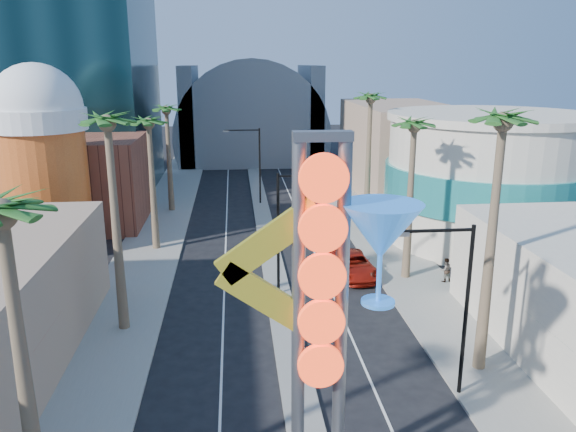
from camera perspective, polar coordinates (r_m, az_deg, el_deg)
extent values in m
cube|color=gray|center=(51.00, -13.05, -1.46)|extent=(5.00, 100.00, 0.15)
cube|color=gray|center=(51.97, 8.18, -0.89)|extent=(5.00, 100.00, 0.15)
cube|color=gray|center=(53.48, -2.52, -0.28)|extent=(1.60, 84.00, 0.15)
cube|color=brown|center=(54.17, -19.75, 3.30)|extent=(10.00, 10.00, 8.00)
cube|color=tan|center=(64.89, 11.29, 6.67)|extent=(10.00, 20.00, 10.00)
cylinder|color=#B94618|center=(46.73, -23.34, 2.38)|extent=(6.40, 6.40, 10.00)
cylinder|color=white|center=(45.93, -24.06, 8.95)|extent=(7.00, 7.00, 1.60)
sphere|color=white|center=(45.87, -24.17, 9.94)|extent=(6.60, 6.60, 6.60)
cylinder|color=beige|center=(49.01, 19.51, 3.31)|extent=(16.00, 16.00, 10.00)
cylinder|color=teal|center=(49.01, 19.51, 3.31)|extent=(16.60, 16.60, 3.00)
cylinder|color=beige|center=(48.26, 20.08, 9.47)|extent=(16.60, 16.60, 0.60)
cylinder|color=slate|center=(86.11, -3.79, 8.36)|extent=(22.00, 16.00, 22.00)
cube|color=slate|center=(86.00, -9.92, 10.16)|extent=(2.00, 16.00, 14.00)
cube|color=slate|center=(86.54, 2.24, 10.41)|extent=(2.00, 16.00, 14.00)
cylinder|color=slate|center=(18.38, 1.05, -10.47)|extent=(0.44, 0.44, 12.00)
cylinder|color=slate|center=(18.58, 5.41, -10.24)|extent=(0.44, 0.44, 12.00)
cube|color=slate|center=(16.77, 3.55, 8.11)|extent=(1.80, 0.50, 0.30)
cylinder|color=#F43915|center=(16.63, 3.67, 3.85)|extent=(1.50, 0.25, 1.50)
cylinder|color=#F43915|center=(17.00, 3.58, -1.27)|extent=(1.50, 0.25, 1.50)
cylinder|color=#F43915|center=(17.51, 3.49, -6.13)|extent=(1.50, 0.25, 1.50)
cylinder|color=#F43915|center=(18.14, 3.41, -10.69)|extent=(1.50, 0.25, 1.50)
cylinder|color=#F43915|center=(18.87, 3.33, -14.92)|extent=(1.50, 0.25, 1.50)
cube|color=yellow|center=(17.30, -1.88, -2.52)|extent=(3.47, 0.25, 2.80)
cube|color=yellow|center=(18.02, -1.82, -8.58)|extent=(3.47, 0.25, 2.80)
cone|color=blue|center=(17.79, 9.44, -1.54)|extent=(2.60, 2.60, 1.80)
cylinder|color=blue|center=(18.32, 9.22, -6.33)|extent=(0.16, 0.16, 1.60)
cylinder|color=blue|center=(18.63, 9.12, -8.62)|extent=(1.10, 1.10, 0.12)
cylinder|color=black|center=(35.14, -1.00, -2.02)|extent=(0.18, 0.18, 8.00)
cube|color=black|center=(34.38, 1.97, 4.13)|extent=(3.60, 0.12, 0.12)
cube|color=slate|center=(34.65, 4.60, 4.00)|extent=(0.60, 0.25, 0.18)
cylinder|color=black|center=(58.44, -2.88, 5.02)|extent=(0.18, 0.18, 8.00)
cube|color=black|center=(57.83, -4.73, 8.68)|extent=(3.60, 0.12, 0.12)
cube|color=slate|center=(57.84, -6.33, 8.54)|extent=(0.60, 0.25, 0.18)
cylinder|color=black|center=(25.81, 17.63, -9.42)|extent=(0.18, 0.18, 8.00)
cube|color=black|center=(23.91, 14.78, -1.44)|extent=(3.24, 0.12, 0.12)
cube|color=slate|center=(23.48, 11.46, -1.80)|extent=(0.60, 0.25, 0.18)
cylinder|color=brown|center=(19.10, -25.17, -15.24)|extent=(0.40, 0.40, 10.50)
sphere|color=#194C1A|center=(17.17, -27.14, 0.13)|extent=(2.40, 2.40, 2.40)
cylinder|color=brown|center=(31.36, -17.03, -1.53)|extent=(0.40, 0.40, 11.50)
sphere|color=#194C1A|center=(30.26, -17.89, 8.95)|extent=(2.40, 2.40, 2.40)
cylinder|color=brown|center=(44.92, -13.58, 2.73)|extent=(0.40, 0.40, 10.00)
sphere|color=#194C1A|center=(44.13, -13.99, 9.08)|extent=(2.40, 2.40, 2.40)
cylinder|color=brown|center=(56.60, -11.97, 5.39)|extent=(0.40, 0.40, 10.00)
sphere|color=#194C1A|center=(55.98, -12.26, 10.43)|extent=(2.40, 2.40, 2.40)
cylinder|color=brown|center=(27.51, 19.82, -3.59)|extent=(0.40, 0.40, 12.00)
sphere|color=#194C1A|center=(26.28, 21.02, 8.89)|extent=(2.40, 2.40, 2.40)
cylinder|color=brown|center=(38.42, 12.25, 1.09)|extent=(0.40, 0.40, 10.50)
sphere|color=#194C1A|center=(37.50, 12.71, 8.88)|extent=(2.40, 2.40, 2.40)
cylinder|color=brown|center=(49.61, 8.14, 5.07)|extent=(0.40, 0.40, 11.50)
sphere|color=#194C1A|center=(48.93, 8.40, 11.71)|extent=(2.40, 2.40, 2.40)
imported|color=#9E170C|center=(39.65, 6.61, -4.96)|extent=(3.03, 5.86, 1.58)
imported|color=gray|center=(39.42, 15.70, -5.29)|extent=(0.90, 0.76, 1.66)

